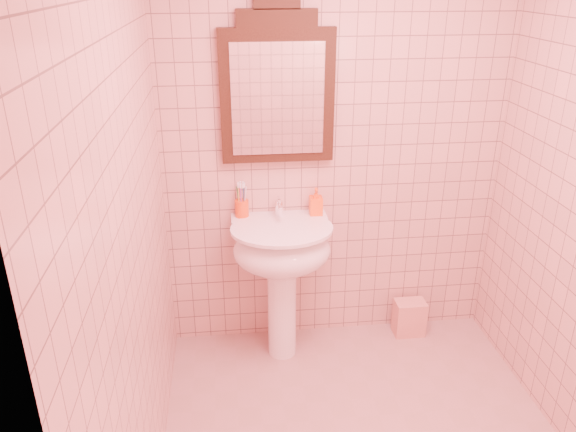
{
  "coord_description": "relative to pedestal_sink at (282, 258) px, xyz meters",
  "views": [
    {
      "loc": [
        -0.62,
        -1.98,
        2.18
      ],
      "look_at": [
        -0.34,
        0.55,
        1.07
      ],
      "focal_mm": 35.0,
      "sensor_mm": 36.0,
      "label": 1
    }
  ],
  "objects": [
    {
      "name": "back_wall",
      "position": [
        0.34,
        0.23,
        0.59
      ],
      "size": [
        2.0,
        0.02,
        2.5
      ],
      "primitive_type": "cube",
      "color": "tan",
      "rests_on": "floor"
    },
    {
      "name": "pedestal_sink",
      "position": [
        0.0,
        0.0,
        0.0
      ],
      "size": [
        0.58,
        0.58,
        0.86
      ],
      "color": "white",
      "rests_on": "floor"
    },
    {
      "name": "faucet",
      "position": [
        -0.0,
        0.14,
        0.26
      ],
      "size": [
        0.04,
        0.16,
        0.11
      ],
      "color": "white",
      "rests_on": "pedestal_sink"
    },
    {
      "name": "mirror",
      "position": [
        0.0,
        0.2,
        0.93
      ],
      "size": [
        0.63,
        0.06,
        0.88
      ],
      "color": "black",
      "rests_on": "back_wall"
    },
    {
      "name": "toothbrush_cup",
      "position": [
        -0.22,
        0.17,
        0.25
      ],
      "size": [
        0.08,
        0.08,
        0.18
      ],
      "rotation": [
        0.0,
        0.0,
        0.29
      ],
      "color": "#EA4913",
      "rests_on": "pedestal_sink"
    },
    {
      "name": "soap_dispenser",
      "position": [
        0.22,
        0.15,
        0.28
      ],
      "size": [
        0.07,
        0.08,
        0.16
      ],
      "primitive_type": "imported",
      "rotation": [
        0.0,
        0.0,
        -0.01
      ],
      "color": "#FF5715",
      "rests_on": "pedestal_sink"
    },
    {
      "name": "towel",
      "position": [
        0.84,
        0.11,
        -0.54
      ],
      "size": [
        0.19,
        0.13,
        0.24
      ],
      "primitive_type": "cube",
      "rotation": [
        0.0,
        0.0,
        0.01
      ],
      "color": "#EAAA89",
      "rests_on": "floor"
    }
  ]
}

